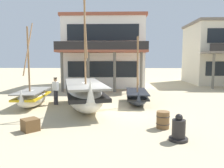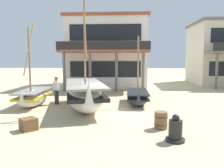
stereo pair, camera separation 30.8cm
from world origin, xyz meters
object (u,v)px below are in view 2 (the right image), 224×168
Objects in this scene: capstan_winch at (175,131)px; cargo_crate at (29,124)px; fishing_boat_near_left at (137,97)px; fishing_boat_centre_large at (84,94)px; fishing_boat_far_right at (34,97)px; fisherman_by_hull at (57,91)px; wooden_barrel at (161,120)px; harbor_building_main at (108,52)px.

capstan_winch reaches higher than cargo_crate.
fishing_boat_centre_large is (-3.09, -1.49, 0.36)m from fishing_boat_near_left.
fishing_boat_far_right reaches higher than cargo_crate.
capstan_winch is at bearing -81.54° from fishing_boat_near_left.
fishing_boat_far_right is at bearing -172.74° from fishing_boat_near_left.
wooden_barrel is at bearing -38.82° from fisherman_by_hull.
capstan_winch is at bearing -77.54° from harbor_building_main.
capstan_winch is at bearing -8.91° from cargo_crate.
harbor_building_main reaches higher than wooden_barrel.
capstan_winch is (0.94, -6.29, -0.10)m from fishing_boat_near_left.
fishing_boat_centre_large is 7.99× the size of capstan_winch.
fishing_boat_near_left is at bearing 98.46° from capstan_winch.
fishing_boat_near_left is 3.45m from fishing_boat_centre_large.
fisherman_by_hull is at bearing -103.29° from harbor_building_main.
fishing_boat_centre_large is at bearing -92.19° from harbor_building_main.
fisherman_by_hull is at bearing -176.42° from fishing_boat_near_left.
cargo_crate is 15.84m from harbor_building_main.
fishing_boat_centre_large is at bearing 137.46° from wooden_barrel.
cargo_crate is (-4.61, -5.42, -0.23)m from fishing_boat_near_left.
wooden_barrel is 1.21× the size of cargo_crate.
fishing_boat_near_left reaches higher than cargo_crate.
fisherman_by_hull is 7.38m from wooden_barrel.
fishing_boat_far_right is at bearing 149.55° from wooden_barrel.
wooden_barrel is (5.74, -4.62, -0.48)m from fisherman_by_hull.
fishing_boat_far_right is at bearing 143.02° from capstan_winch.
harbor_building_main is at bearing 104.93° from fishing_boat_near_left.
fishing_boat_near_left is 6.40m from fishing_boat_far_right.
harbor_building_main is (-3.31, 14.87, 3.23)m from wooden_barrel.
fishing_boat_centre_large reaches higher than fisherman_by_hull.
capstan_winch is 0.11× the size of harbor_building_main.
wooden_barrel is at bearing -77.43° from harbor_building_main.
harbor_building_main is at bearing 102.46° from capstan_winch.
fisherman_by_hull is 2.41× the size of wooden_barrel.
fishing_boat_far_right is at bearing 110.64° from cargo_crate.
fishing_boat_centre_large reaches higher than fishing_boat_near_left.
harbor_building_main is (-3.58, 16.23, 3.21)m from capstan_winch.
harbor_building_main reaches higher than fisherman_by_hull.
fishing_boat_far_right is 8.61× the size of cargo_crate.
wooden_barrel is (3.75, -3.44, -0.48)m from fishing_boat_centre_large.
fisherman_by_hull is at bearing 135.15° from capstan_winch.
fishing_boat_far_right reaches higher than capstan_winch.
wooden_barrel is (0.67, -4.93, -0.12)m from fishing_boat_near_left.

